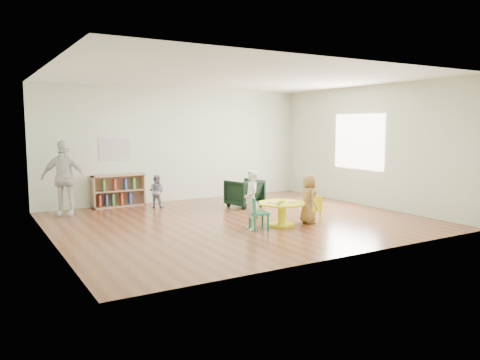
% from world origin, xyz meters
% --- Properties ---
extents(room, '(7.10, 7.00, 2.80)m').
position_xyz_m(room, '(0.01, 0.00, 1.89)').
color(room, brown).
rests_on(room, ground).
extents(activity_table, '(0.88, 0.88, 0.49)m').
position_xyz_m(activity_table, '(0.46, -0.80, 0.31)').
color(activity_table, '#FDEF15').
rests_on(activity_table, ground).
extents(kid_chair_left, '(0.37, 0.37, 0.60)m').
position_xyz_m(kid_chair_left, '(-0.14, -0.85, 0.32)').
color(kid_chair_left, '#177F59').
rests_on(kid_chair_left, ground).
extents(kid_chair_right, '(0.34, 0.34, 0.53)m').
position_xyz_m(kid_chair_right, '(1.16, -0.91, 0.28)').
color(kid_chair_right, '#FDEF15').
rests_on(kid_chair_right, ground).
extents(bookshelf, '(1.20, 0.30, 0.75)m').
position_xyz_m(bookshelf, '(-1.61, 2.86, 0.37)').
color(bookshelf, '#A07459').
rests_on(bookshelf, ground).
extents(alphabet_poster, '(0.74, 0.01, 0.54)m').
position_xyz_m(alphabet_poster, '(-1.60, 2.98, 1.35)').
color(alphabet_poster, silver).
rests_on(alphabet_poster, ground).
extents(armchair, '(0.82, 0.84, 0.65)m').
position_xyz_m(armchair, '(0.90, 1.30, 0.32)').
color(armchair, black).
rests_on(armchair, ground).
extents(child_left, '(0.35, 0.45, 1.09)m').
position_xyz_m(child_left, '(-0.21, -0.80, 0.54)').
color(child_left, white).
rests_on(child_left, ground).
extents(child_right, '(0.40, 0.52, 0.96)m').
position_xyz_m(child_right, '(1.02, -0.89, 0.48)').
color(child_right, '#F3AD1B').
rests_on(child_right, ground).
extents(toddler, '(0.47, 0.46, 0.76)m').
position_xyz_m(toddler, '(-0.90, 2.23, 0.38)').
color(toddler, '#17183B').
rests_on(toddler, ground).
extents(adult_caretaker, '(1.00, 0.78, 1.58)m').
position_xyz_m(adult_caretaker, '(-2.89, 2.32, 0.79)').
color(adult_caretaker, silver).
rests_on(adult_caretaker, ground).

